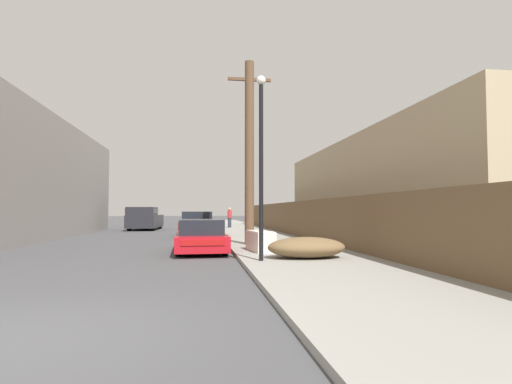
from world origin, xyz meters
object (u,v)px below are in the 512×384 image
brush_pile (306,247)px  pickup_truck (145,218)px  street_lamp (261,153)px  utility_pole (249,150)px  parked_sports_car_red (201,237)px  car_parked_mid (198,225)px  discarded_fridge (260,241)px  pedestrian (230,217)px

brush_pile → pickup_truck: bearing=109.5°
pickup_truck → street_lamp: bearing=108.2°
utility_pole → street_lamp: (-0.35, -5.36, -0.91)m
parked_sports_car_red → car_parked_mid: size_ratio=0.97×
car_parked_mid → brush_pile: (3.16, -11.72, -0.25)m
utility_pole → parked_sports_car_red: bearing=-139.3°
discarded_fridge → utility_pole: 4.47m
pedestrian → discarded_fridge: bearing=-91.2°
discarded_fridge → brush_pile: (1.03, -2.16, -0.04)m
pickup_truck → utility_pole: bearing=114.3°
car_parked_mid → pickup_truck: pickup_truck is taller
parked_sports_car_red → car_parked_mid: bearing=89.0°
street_lamp → pedestrian: (0.79, 21.79, -2.13)m
pickup_truck → brush_pile: size_ratio=2.36×
pickup_truck → pedestrian: size_ratio=3.31×
pickup_truck → brush_pile: (7.27, -20.54, -0.46)m
discarded_fridge → pedestrian: bearing=81.8°
parked_sports_car_red → car_parked_mid: (-0.12, 8.51, 0.13)m
pickup_truck → street_lamp: size_ratio=1.05×
street_lamp → brush_pile: bearing=17.7°
discarded_fridge → parked_sports_car_red: bearing=145.7°
parked_sports_car_red → utility_pole: 4.32m
car_parked_mid → street_lamp: bearing=-80.0°
utility_pole → street_lamp: utility_pole is taller
utility_pole → pedestrian: utility_pole is taller
parked_sports_car_red → utility_pole: size_ratio=0.57×
car_parked_mid → pedestrian: bearing=77.0°
discarded_fridge → car_parked_mid: (-2.13, 9.56, 0.21)m
car_parked_mid → utility_pole: size_ratio=0.59×
car_parked_mid → pickup_truck: size_ratio=0.83×
discarded_fridge → pickup_truck: (-6.24, 18.39, 0.42)m
pickup_truck → brush_pile: 21.80m
pickup_truck → brush_pile: bearing=112.1°
discarded_fridge → parked_sports_car_red: 2.27m
brush_pile → pedestrian: bearing=91.6°
parked_sports_car_red → pedestrian: bearing=80.5°
pickup_truck → pedestrian: bearing=-170.6°
utility_pole → car_parked_mid: bearing=107.2°
parked_sports_car_red → street_lamp: 4.74m
parked_sports_car_red → utility_pole: utility_pole is taller
pedestrian → utility_pole: bearing=-91.6°
parked_sports_car_red → pickup_truck: bearing=101.9°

